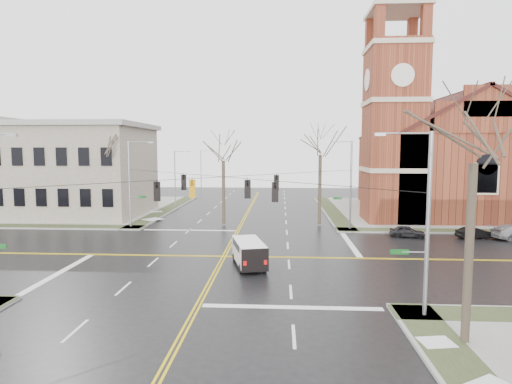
# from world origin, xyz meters

# --- Properties ---
(ground) EXTENTS (120.00, 120.00, 0.00)m
(ground) POSITION_xyz_m (0.00, 0.00, 0.00)
(ground) COLOR black
(ground) RESTS_ON ground
(sidewalks) EXTENTS (80.00, 80.00, 0.17)m
(sidewalks) POSITION_xyz_m (0.00, 0.00, 0.08)
(sidewalks) COLOR gray
(sidewalks) RESTS_ON ground
(road_markings) EXTENTS (100.00, 100.00, 0.01)m
(road_markings) POSITION_xyz_m (0.00, 0.00, 0.01)
(road_markings) COLOR gold
(road_markings) RESTS_ON ground
(church) EXTENTS (24.28, 27.48, 27.50)m
(church) POSITION_xyz_m (24.76, 24.78, 8.43)
(church) COLOR maroon
(church) RESTS_ON ground
(civic_building_a) EXTENTS (18.00, 14.00, 11.00)m
(civic_building_a) POSITION_xyz_m (-22.00, 20.00, 5.50)
(civic_building_a) COLOR gray
(civic_building_a) RESTS_ON ground
(signal_pole_ne) EXTENTS (2.75, 0.22, 9.00)m
(signal_pole_ne) POSITION_xyz_m (11.32, 11.50, 4.95)
(signal_pole_ne) COLOR gray
(signal_pole_ne) RESTS_ON ground
(signal_pole_nw) EXTENTS (2.75, 0.22, 9.00)m
(signal_pole_nw) POSITION_xyz_m (-11.32, 11.50, 4.95)
(signal_pole_nw) COLOR gray
(signal_pole_nw) RESTS_ON ground
(signal_pole_se) EXTENTS (2.75, 0.22, 9.00)m
(signal_pole_se) POSITION_xyz_m (11.32, -11.50, 4.95)
(signal_pole_se) COLOR gray
(signal_pole_se) RESTS_ON ground
(span_wires) EXTENTS (23.02, 23.02, 0.03)m
(span_wires) POSITION_xyz_m (0.00, 0.00, 6.20)
(span_wires) COLOR black
(span_wires) RESTS_ON ground
(traffic_signals) EXTENTS (8.21, 8.26, 1.30)m
(traffic_signals) POSITION_xyz_m (-0.00, -0.67, 5.45)
(traffic_signals) COLOR black
(traffic_signals) RESTS_ON ground
(streetlight_north_a) EXTENTS (2.30, 0.20, 8.00)m
(streetlight_north_a) POSITION_xyz_m (-10.65, 28.00, 4.47)
(streetlight_north_a) COLOR gray
(streetlight_north_a) RESTS_ON ground
(streetlight_north_b) EXTENTS (2.30, 0.20, 8.00)m
(streetlight_north_b) POSITION_xyz_m (-10.65, 48.00, 4.47)
(streetlight_north_b) COLOR gray
(streetlight_north_b) RESTS_ON ground
(cargo_van) EXTENTS (2.96, 5.04, 1.81)m
(cargo_van) POSITION_xyz_m (2.10, -2.52, 1.07)
(cargo_van) COLOR white
(cargo_van) RESTS_ON ground
(parked_car_a) EXTENTS (3.41, 1.96, 1.09)m
(parked_car_a) POSITION_xyz_m (16.32, 8.23, 0.55)
(parked_car_a) COLOR black
(parked_car_a) RESTS_ON ground
(parked_car_b) EXTENTS (3.39, 1.66, 1.07)m
(parked_car_b) POSITION_xyz_m (22.43, 8.03, 0.53)
(parked_car_b) COLOR black
(parked_car_b) RESTS_ON ground
(tree_nw_far) EXTENTS (4.00, 4.00, 11.19)m
(tree_nw_far) POSITION_xyz_m (-13.62, 13.84, 8.10)
(tree_nw_far) COLOR #372E23
(tree_nw_far) RESTS_ON ground
(tree_nw_near) EXTENTS (4.00, 4.00, 10.36)m
(tree_nw_near) POSITION_xyz_m (-1.86, 13.72, 7.51)
(tree_nw_near) COLOR #372E23
(tree_nw_near) RESTS_ON ground
(tree_ne) EXTENTS (4.00, 4.00, 11.34)m
(tree_ne) POSITION_xyz_m (8.59, 13.99, 8.21)
(tree_ne) COLOR #372E23
(tree_ne) RESTS_ON ground
(tree_se) EXTENTS (4.00, 4.00, 11.36)m
(tree_se) POSITION_xyz_m (12.25, -14.37, 8.23)
(tree_se) COLOR #372E23
(tree_se) RESTS_ON ground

